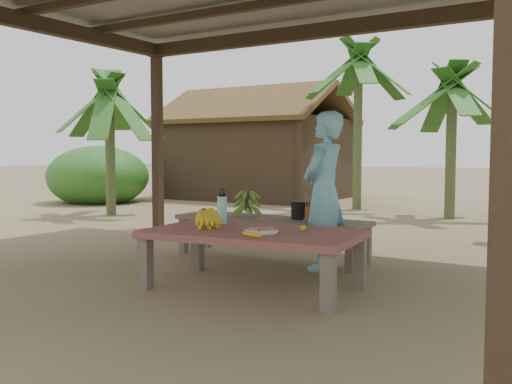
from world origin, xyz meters
The scene contains 16 objects.
ground centered at (0.00, 0.00, 0.00)m, with size 80.00×80.00×0.00m, color brown.
work_table centered at (0.51, -0.26, 0.43)m, with size 1.89×1.17×0.50m.
bench centered at (-0.06, 1.01, 0.39)m, with size 2.20×0.60×0.45m.
ripe_banana_bunch centered at (0.04, -0.33, 0.59)m, with size 0.31×0.26×0.19m, color yellow, non-canonical shape.
plate centered at (0.66, -0.36, 0.52)m, with size 0.28×0.28×0.04m.
loose_banana_front centered at (0.71, -0.59, 0.52)m, with size 0.04×0.17×0.04m, color yellow.
loose_banana_side centered at (0.88, -0.05, 0.52)m, with size 0.04×0.14×0.04m, color yellow.
water_flask centered at (0.01, -0.01, 0.64)m, with size 0.09×0.09×0.33m.
green_banana_stalk centered at (-0.36, 1.01, 0.61)m, with size 0.28×0.28×0.32m, color #598C2D, non-canonical shape.
cooking_pot centered at (0.28, 1.09, 0.54)m, with size 0.22×0.22×0.18m, color black.
skewer_rack centered at (0.47, 0.96, 0.57)m, with size 0.18×0.08×0.24m, color #A57F47, non-canonical shape.
woman centered at (0.69, 0.78, 0.79)m, with size 0.57×0.38×1.57m, color #69AEC6.
hut centered at (-4.50, 8.00, 1.10)m, with size 4.40×3.43×2.85m.
banana_plant_n centered at (0.75, 5.92, 2.12)m, with size 1.80×1.80×2.59m.
banana_plant_nw centered at (-1.26, 6.63, 2.82)m, with size 1.80×1.80×3.31m.
banana_plant_w centered at (-4.75, 3.22, 2.02)m, with size 1.80×1.80×2.49m.
Camera 1 is at (3.06, -4.37, 1.17)m, focal length 40.00 mm.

